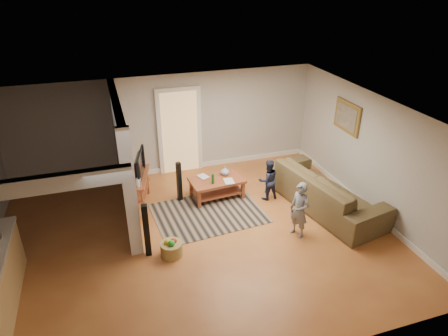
{
  "coord_description": "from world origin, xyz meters",
  "views": [
    {
      "loc": [
        -1.45,
        -6.18,
        4.77
      ],
      "look_at": [
        0.73,
        0.66,
        1.1
      ],
      "focal_mm": 32.0,
      "sensor_mm": 36.0,
      "label": 1
    }
  ],
  "objects_px": {
    "toy_basket": "(171,248)",
    "toddler": "(267,198)",
    "tv_console": "(138,179)",
    "child": "(297,234)",
    "sofa": "(323,206)",
    "coffee_table": "(217,183)",
    "speaker_left": "(147,231)",
    "speaker_right": "(179,182)"
  },
  "relations": [
    {
      "from": "speaker_right",
      "to": "child",
      "type": "xyz_separation_m",
      "value": [
        1.93,
        -1.99,
        -0.47
      ]
    },
    {
      "from": "speaker_right",
      "to": "toy_basket",
      "type": "relative_size",
      "value": 2.33
    },
    {
      "from": "tv_console",
      "to": "speaker_right",
      "type": "xyz_separation_m",
      "value": [
        0.89,
        -0.03,
        -0.19
      ]
    },
    {
      "from": "speaker_left",
      "to": "toddler",
      "type": "xyz_separation_m",
      "value": [
        2.86,
        1.17,
        -0.53
      ]
    },
    {
      "from": "sofa",
      "to": "speaker_right",
      "type": "distance_m",
      "value": 3.23
    },
    {
      "from": "tv_console",
      "to": "child",
      "type": "distance_m",
      "value": 3.54
    },
    {
      "from": "speaker_left",
      "to": "speaker_right",
      "type": "height_order",
      "value": "speaker_left"
    },
    {
      "from": "sofa",
      "to": "toy_basket",
      "type": "height_order",
      "value": "sofa"
    },
    {
      "from": "speaker_left",
      "to": "child",
      "type": "bearing_deg",
      "value": 1.01
    },
    {
      "from": "speaker_right",
      "to": "tv_console",
      "type": "bearing_deg",
      "value": 164.62
    },
    {
      "from": "speaker_left",
      "to": "coffee_table",
      "type": "bearing_deg",
      "value": 47.96
    },
    {
      "from": "sofa",
      "to": "child",
      "type": "distance_m",
      "value": 1.27
    },
    {
      "from": "coffee_table",
      "to": "speaker_left",
      "type": "xyz_separation_m",
      "value": [
        -1.8,
        -1.58,
        0.17
      ]
    },
    {
      "from": "sofa",
      "to": "speaker_left",
      "type": "relative_size",
      "value": 2.68
    },
    {
      "from": "sofa",
      "to": "toy_basket",
      "type": "xyz_separation_m",
      "value": [
        -3.5,
        -0.62,
        0.15
      ]
    },
    {
      "from": "coffee_table",
      "to": "tv_console",
      "type": "relative_size",
      "value": 1.01
    },
    {
      "from": "speaker_right",
      "to": "toy_basket",
      "type": "bearing_deg",
      "value": -119.82
    },
    {
      "from": "toddler",
      "to": "toy_basket",
      "type": "bearing_deg",
      "value": 24.37
    },
    {
      "from": "toddler",
      "to": "tv_console",
      "type": "bearing_deg",
      "value": -15.31
    },
    {
      "from": "toy_basket",
      "to": "toddler",
      "type": "relative_size",
      "value": 0.42
    },
    {
      "from": "toy_basket",
      "to": "toddler",
      "type": "distance_m",
      "value": 2.79
    },
    {
      "from": "speaker_left",
      "to": "child",
      "type": "relative_size",
      "value": 0.93
    },
    {
      "from": "coffee_table",
      "to": "speaker_left",
      "type": "height_order",
      "value": "speaker_left"
    },
    {
      "from": "speaker_left",
      "to": "child",
      "type": "height_order",
      "value": "speaker_left"
    },
    {
      "from": "sofa",
      "to": "speaker_left",
      "type": "xyz_separation_m",
      "value": [
        -3.9,
        -0.47,
        0.53
      ]
    },
    {
      "from": "toy_basket",
      "to": "tv_console",
      "type": "bearing_deg",
      "value": 100.18
    },
    {
      "from": "sofa",
      "to": "coffee_table",
      "type": "relative_size",
      "value": 2.3
    },
    {
      "from": "tv_console",
      "to": "speaker_right",
      "type": "height_order",
      "value": "tv_console"
    },
    {
      "from": "toy_basket",
      "to": "toddler",
      "type": "bearing_deg",
      "value": 28.14
    },
    {
      "from": "tv_console",
      "to": "child",
      "type": "xyz_separation_m",
      "value": [
        2.82,
        -2.02,
        -0.67
      ]
    },
    {
      "from": "toy_basket",
      "to": "coffee_table",
      "type": "bearing_deg",
      "value": 51.0
    },
    {
      "from": "sofa",
      "to": "coffee_table",
      "type": "xyz_separation_m",
      "value": [
        -2.1,
        1.11,
        0.36
      ]
    },
    {
      "from": "sofa",
      "to": "child",
      "type": "bearing_deg",
      "value": 115.36
    },
    {
      "from": "speaker_left",
      "to": "toy_basket",
      "type": "distance_m",
      "value": 0.57
    },
    {
      "from": "sofa",
      "to": "speaker_right",
      "type": "height_order",
      "value": "speaker_right"
    },
    {
      "from": "coffee_table",
      "to": "toy_basket",
      "type": "relative_size",
      "value": 3.07
    },
    {
      "from": "sofa",
      "to": "child",
      "type": "height_order",
      "value": "child"
    },
    {
      "from": "toddler",
      "to": "speaker_left",
      "type": "bearing_deg",
      "value": 18.42
    },
    {
      "from": "toy_basket",
      "to": "child",
      "type": "distance_m",
      "value": 2.49
    },
    {
      "from": "tv_console",
      "to": "speaker_left",
      "type": "xyz_separation_m",
      "value": [
        -0.06,
        -1.74,
        -0.13
      ]
    },
    {
      "from": "tv_console",
      "to": "speaker_left",
      "type": "height_order",
      "value": "speaker_left"
    },
    {
      "from": "speaker_right",
      "to": "sofa",
      "type": "bearing_deg",
      "value": -35.87
    }
  ]
}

